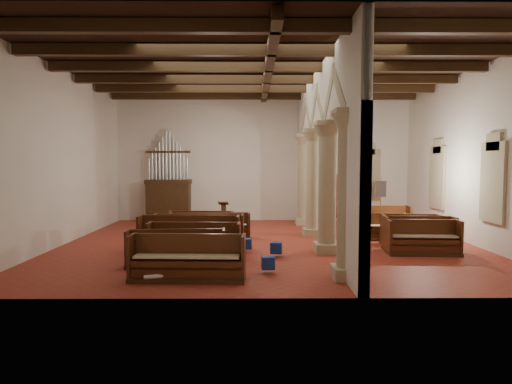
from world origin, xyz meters
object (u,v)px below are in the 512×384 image
object	(u,v)px
pipe_organ	(169,193)
nave_pew_0	(188,265)
lectern	(224,216)
processional_banner	(381,206)
aisle_pew_0	(423,243)

from	to	relation	value
pipe_organ	nave_pew_0	distance (m)	10.45
pipe_organ	lectern	xyz separation A→B (m)	(2.70, -1.35, -0.92)
processional_banner	aisle_pew_0	world-z (taller)	processional_banner
nave_pew_0	aisle_pew_0	distance (m)	7.33
nave_pew_0	aisle_pew_0	size ratio (longest dim) A/B	1.26
nave_pew_0	lectern	bearing A→B (deg)	90.44
lectern	nave_pew_0	size ratio (longest dim) A/B	0.40
processional_banner	aisle_pew_0	xyz separation A→B (m)	(-0.76, -6.93, -0.40)
aisle_pew_0	nave_pew_0	bearing A→B (deg)	-154.05
lectern	nave_pew_0	world-z (taller)	lectern
processional_banner	lectern	bearing A→B (deg)	-168.62
pipe_organ	processional_banner	xyz separation A→B (m)	(9.96, -0.37, -0.61)
pipe_organ	nave_pew_0	world-z (taller)	pipe_organ
pipe_organ	processional_banner	bearing A→B (deg)	-2.15
pipe_organ	processional_banner	size ratio (longest dim) A/B	2.09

